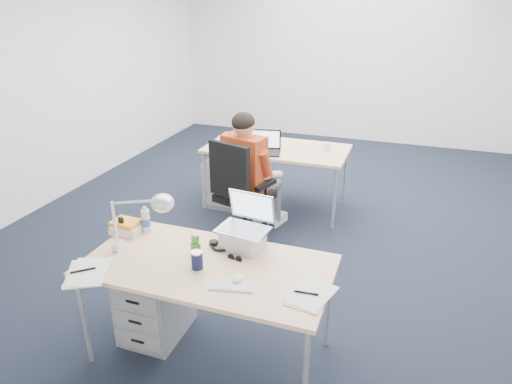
% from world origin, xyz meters
% --- Properties ---
extents(floor, '(7.00, 7.00, 0.00)m').
position_xyz_m(floor, '(0.00, 0.00, 0.00)').
color(floor, black).
rests_on(floor, ground).
extents(room, '(6.02, 7.02, 2.80)m').
position_xyz_m(room, '(0.00, 0.00, 1.71)').
color(room, silver).
rests_on(room, ground).
extents(desk_near, '(1.60, 0.80, 0.73)m').
position_xyz_m(desk_near, '(-0.08, -2.08, 0.68)').
color(desk_near, '#DCAA7F').
rests_on(desk_near, ground).
extents(desk_far, '(1.60, 0.80, 0.73)m').
position_xyz_m(desk_far, '(-0.37, 0.41, 0.68)').
color(desk_far, '#DCAA7F').
rests_on(desk_far, ground).
extents(office_chair, '(0.86, 0.86, 1.09)m').
position_xyz_m(office_chair, '(-0.44, -0.51, 0.31)').
color(office_chair, black).
rests_on(office_chair, ground).
extents(seated_person, '(0.53, 0.79, 1.32)m').
position_xyz_m(seated_person, '(-0.40, -0.33, 0.66)').
color(seated_person, '#B03A19').
rests_on(seated_person, ground).
extents(drawer_pedestal_near, '(0.40, 0.50, 0.55)m').
position_xyz_m(drawer_pedestal_near, '(-0.55, -2.01, 0.28)').
color(drawer_pedestal_near, '#999C9E').
rests_on(drawer_pedestal_near, ground).
extents(drawer_pedestal_far, '(0.40, 0.50, 0.55)m').
position_xyz_m(drawer_pedestal_far, '(-0.97, 0.31, 0.28)').
color(drawer_pedestal_far, '#999C9E').
rests_on(drawer_pedestal_far, ground).
extents(silver_laptop, '(0.37, 0.31, 0.36)m').
position_xyz_m(silver_laptop, '(0.06, -1.80, 0.91)').
color(silver_laptop, silver).
rests_on(silver_laptop, desk_near).
extents(wireless_keyboard, '(0.29, 0.16, 0.01)m').
position_xyz_m(wireless_keyboard, '(0.16, -2.25, 0.74)').
color(wireless_keyboard, white).
rests_on(wireless_keyboard, desk_near).
extents(computer_mouse, '(0.07, 0.10, 0.04)m').
position_xyz_m(computer_mouse, '(0.17, -2.19, 0.75)').
color(computer_mouse, white).
rests_on(computer_mouse, desk_near).
extents(headphones, '(0.21, 0.17, 0.03)m').
position_xyz_m(headphones, '(-0.08, -1.85, 0.75)').
color(headphones, black).
rests_on(headphones, desk_near).
extents(can_koozie, '(0.07, 0.07, 0.12)m').
position_xyz_m(can_koozie, '(-0.12, -2.14, 0.79)').
color(can_koozie, '#141A3E').
rests_on(can_koozie, desk_near).
extents(water_bottle, '(0.08, 0.08, 0.20)m').
position_xyz_m(water_bottle, '(-0.69, -1.82, 0.83)').
color(water_bottle, silver).
rests_on(water_bottle, desk_near).
extents(bear_figurine, '(0.09, 0.07, 0.14)m').
position_xyz_m(bear_figurine, '(-0.21, -1.99, 0.80)').
color(bear_figurine, '#277820').
rests_on(bear_figurine, desk_near).
extents(book_stack, '(0.25, 0.21, 0.09)m').
position_xyz_m(book_stack, '(-0.82, -1.89, 0.78)').
color(book_stack, silver).
rests_on(book_stack, desk_near).
extents(cordless_phone, '(0.04, 0.03, 0.14)m').
position_xyz_m(cordless_phone, '(-0.83, -1.92, 0.80)').
color(cordless_phone, black).
rests_on(cordless_phone, desk_near).
extents(papers_left, '(0.34, 0.39, 0.01)m').
position_xyz_m(papers_left, '(-0.75, -2.43, 0.74)').
color(papers_left, '#F0E98B').
rests_on(papers_left, desk_near).
extents(papers_right, '(0.27, 0.34, 0.01)m').
position_xyz_m(papers_right, '(0.62, -2.19, 0.74)').
color(papers_right, '#F0E98B').
rests_on(papers_right, desk_near).
extents(sunglasses, '(0.11, 0.06, 0.02)m').
position_xyz_m(sunglasses, '(0.07, -1.97, 0.74)').
color(sunglasses, black).
rests_on(sunglasses, desk_near).
extents(desk_lamp, '(0.44, 0.19, 0.49)m').
position_xyz_m(desk_lamp, '(-0.59, -2.12, 0.97)').
color(desk_lamp, silver).
rests_on(desk_lamp, desk_near).
extents(dark_laptop, '(0.42, 0.41, 0.26)m').
position_xyz_m(dark_laptop, '(-0.45, 0.16, 0.86)').
color(dark_laptop, black).
rests_on(dark_laptop, desk_far).
extents(far_cup, '(0.09, 0.09, 0.10)m').
position_xyz_m(far_cup, '(0.19, 0.46, 0.78)').
color(far_cup, white).
rests_on(far_cup, desk_far).
extents(far_papers, '(0.26, 0.33, 0.01)m').
position_xyz_m(far_papers, '(-1.04, 0.51, 0.73)').
color(far_papers, white).
rests_on(far_papers, desk_far).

